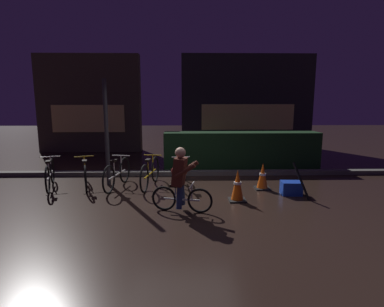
# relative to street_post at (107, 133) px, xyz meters

# --- Properties ---
(ground_plane) EXTENTS (40.00, 40.00, 0.00)m
(ground_plane) POSITION_rel_street_post_xyz_m (1.88, -1.20, -1.31)
(ground_plane) COLOR black
(sidewalk_curb) EXTENTS (12.00, 0.24, 0.12)m
(sidewalk_curb) POSITION_rel_street_post_xyz_m (1.88, 1.00, -1.25)
(sidewalk_curb) COLOR #56544F
(sidewalk_curb) RESTS_ON ground
(hedge_row) EXTENTS (4.80, 0.70, 1.13)m
(hedge_row) POSITION_rel_street_post_xyz_m (3.68, 1.90, -0.74)
(hedge_row) COLOR black
(hedge_row) RESTS_ON ground
(storefront_left) EXTENTS (4.18, 0.54, 3.95)m
(storefront_left) POSITION_rel_street_post_xyz_m (-1.99, 5.30, 0.66)
(storefront_left) COLOR #42382D
(storefront_left) RESTS_ON ground
(storefront_right) EXTENTS (5.72, 0.54, 4.07)m
(storefront_right) POSITION_rel_street_post_xyz_m (4.65, 6.00, 0.72)
(storefront_right) COLOR #262328
(storefront_right) RESTS_ON ground
(street_post) EXTENTS (0.10, 0.10, 2.61)m
(street_post) POSITION_rel_street_post_xyz_m (0.00, 0.00, 0.00)
(street_post) COLOR #2D2D33
(street_post) RESTS_ON ground
(parked_bike_leftmost) EXTENTS (0.56, 1.55, 0.74)m
(parked_bike_leftmost) POSITION_rel_street_post_xyz_m (-1.34, -0.24, -0.97)
(parked_bike_leftmost) COLOR black
(parked_bike_leftmost) RESTS_ON ground
(parked_bike_left_mid) EXTENTS (0.59, 1.52, 0.73)m
(parked_bike_left_mid) POSITION_rel_street_post_xyz_m (-0.52, -0.18, -0.97)
(parked_bike_left_mid) COLOR black
(parked_bike_left_mid) RESTS_ON ground
(parked_bike_center_left) EXTENTS (0.46, 1.63, 0.76)m
(parked_bike_center_left) POSITION_rel_street_post_xyz_m (0.27, -0.25, -0.96)
(parked_bike_center_left) COLOR black
(parked_bike_center_left) RESTS_ON ground
(parked_bike_center_right) EXTENTS (0.46, 1.63, 0.76)m
(parked_bike_center_right) POSITION_rel_street_post_xyz_m (1.06, -0.18, -0.96)
(parked_bike_center_right) COLOR black
(parked_bike_center_right) RESTS_ON ground
(parked_bike_right_mid) EXTENTS (0.46, 1.50, 0.69)m
(parked_bike_right_mid) POSITION_rel_street_post_xyz_m (1.83, -0.10, -0.99)
(parked_bike_right_mid) COLOR black
(parked_bike_right_mid) RESTS_ON ground
(traffic_cone_near) EXTENTS (0.36, 0.36, 0.68)m
(traffic_cone_near) POSITION_rel_street_post_xyz_m (3.02, -1.30, -0.98)
(traffic_cone_near) COLOR black
(traffic_cone_near) RESTS_ON ground
(traffic_cone_far) EXTENTS (0.36, 0.36, 0.63)m
(traffic_cone_far) POSITION_rel_street_post_xyz_m (3.78, -0.43, -1.00)
(traffic_cone_far) COLOR black
(traffic_cone_far) RESTS_ON ground
(blue_crate) EXTENTS (0.46, 0.34, 0.30)m
(blue_crate) POSITION_rel_street_post_xyz_m (4.31, -0.90, -1.16)
(blue_crate) COLOR #193DB7
(blue_crate) RESTS_ON ground
(cyclist) EXTENTS (1.17, 0.60, 1.25)m
(cyclist) POSITION_rel_street_post_xyz_m (1.83, -1.89, -0.68)
(cyclist) COLOR black
(cyclist) RESTS_ON ground
(closed_umbrella) EXTENTS (0.32, 0.39, 0.77)m
(closed_umbrella) POSITION_rel_street_post_xyz_m (4.43, -1.15, -0.92)
(closed_umbrella) COLOR black
(closed_umbrella) RESTS_ON ground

